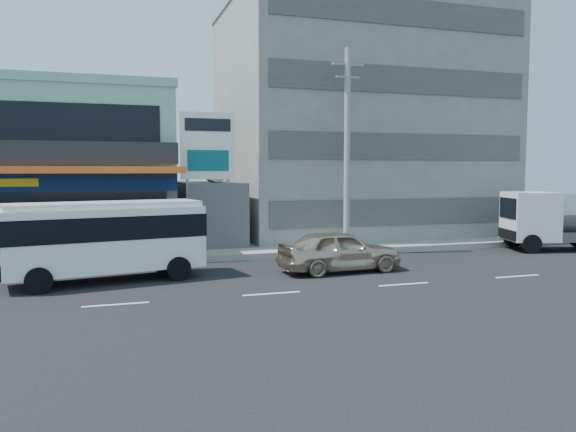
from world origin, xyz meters
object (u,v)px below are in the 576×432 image
object	(u,v)px
motorcycle_rider	(30,262)
shop_building	(49,173)
concrete_building	(356,125)
tanker_truck	(575,219)
sedan	(339,251)
utility_pole_near	(347,149)
billboard	(208,154)
minibus	(106,234)
satellite_dish	(212,181)

from	to	relation	value
motorcycle_rider	shop_building	bearing A→B (deg)	89.85
concrete_building	tanker_truck	bearing A→B (deg)	-51.93
sedan	tanker_truck	world-z (taller)	tanker_truck
sedan	motorcycle_rider	xyz separation A→B (m)	(-11.82, 2.25, -0.20)
sedan	concrete_building	bearing A→B (deg)	-30.32
utility_pole_near	sedan	world-z (taller)	utility_pole_near
tanker_truck	motorcycle_rider	xyz separation A→B (m)	(-25.82, 0.33, -0.96)
billboard	minibus	bearing A→B (deg)	-131.90
billboard	concrete_building	bearing A→B (deg)	28.92
concrete_building	sedan	bearing A→B (deg)	-117.57
shop_building	satellite_dish	bearing A→B (deg)	-20.21
satellite_dish	motorcycle_rider	size ratio (longest dim) A/B	0.75
sedan	minibus	bearing A→B (deg)	82.36
concrete_building	motorcycle_rider	distance (m)	21.39
shop_building	satellite_dish	distance (m)	8.54
utility_pole_near	tanker_truck	distance (m)	12.54
concrete_building	satellite_dish	distance (m)	11.30
concrete_building	motorcycle_rider	size ratio (longest dim) A/B	8.04
shop_building	tanker_truck	xyz separation A→B (m)	(25.80, -8.90, -2.38)
minibus	motorcycle_rider	size ratio (longest dim) A/B	3.70
concrete_building	minibus	bearing A→B (deg)	-143.96
motorcycle_rider	utility_pole_near	bearing A→B (deg)	8.22
shop_building	satellite_dish	size ratio (longest dim) A/B	8.27
concrete_building	utility_pole_near	bearing A→B (deg)	-117.76
concrete_building	satellite_dish	world-z (taller)	concrete_building
minibus	sedan	xyz separation A→B (m)	(9.06, -0.77, -0.91)
concrete_building	utility_pole_near	world-z (taller)	concrete_building
minibus	motorcycle_rider	world-z (taller)	minibus
shop_building	tanker_truck	size ratio (longest dim) A/B	1.56
concrete_building	billboard	xyz separation A→B (m)	(-10.50, -5.80, -2.07)
minibus	utility_pole_near	bearing A→B (deg)	17.28
utility_pole_near	minibus	size ratio (longest dim) A/B	1.36
minibus	tanker_truck	xyz separation A→B (m)	(23.05, 1.15, -0.15)
utility_pole_near	minibus	world-z (taller)	utility_pole_near
billboard	shop_building	bearing A→B (deg)	147.68
billboard	tanker_truck	world-z (taller)	billboard
sedan	tanker_truck	xyz separation A→B (m)	(14.00, 1.92, 0.76)
billboard	utility_pole_near	distance (m)	6.75
shop_building	concrete_building	size ratio (longest dim) A/B	0.77
satellite_dish	motorcycle_rider	distance (m)	10.22
shop_building	concrete_building	xyz separation A→B (m)	(18.00, 1.05, 3.00)
minibus	sedan	world-z (taller)	minibus
utility_pole_near	tanker_truck	bearing A→B (deg)	-11.28
concrete_building	billboard	distance (m)	12.17
minibus	motorcycle_rider	bearing A→B (deg)	151.88
concrete_building	tanker_truck	distance (m)	13.74
minibus	shop_building	bearing A→B (deg)	105.26
satellite_dish	sedan	bearing A→B (deg)	-64.25
concrete_building	billboard	size ratio (longest dim) A/B	2.32
shop_building	minibus	xyz separation A→B (m)	(2.74, -10.05, -2.23)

